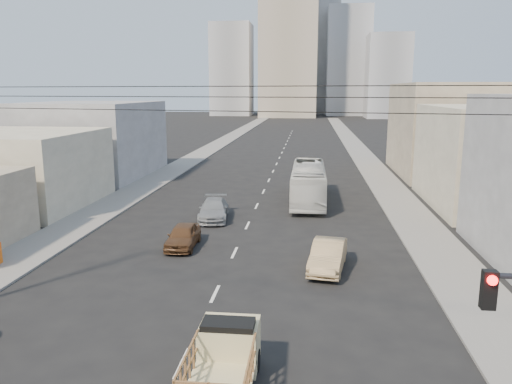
% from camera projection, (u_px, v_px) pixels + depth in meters
% --- Properties ---
extents(sidewalk_left, '(3.50, 180.00, 0.12)m').
position_uv_depth(sidewalk_left, '(216.00, 146.00, 84.60)').
color(sidewalk_left, slate).
rests_on(sidewalk_left, ground).
extents(sidewalk_right, '(3.50, 180.00, 0.12)m').
position_uv_depth(sidewalk_right, '(356.00, 147.00, 82.12)').
color(sidewalk_right, slate).
rests_on(sidewalk_right, ground).
extents(lane_dashes, '(0.15, 104.00, 0.01)m').
position_uv_depth(lane_dashes, '(278.00, 161.00, 66.81)').
color(lane_dashes, silver).
rests_on(lane_dashes, ground).
extents(flatbed_pickup, '(1.95, 4.41, 1.90)m').
position_uv_depth(flatbed_pickup, '(224.00, 358.00, 15.35)').
color(flatbed_pickup, '#CEC08A').
rests_on(flatbed_pickup, ground).
extents(city_bus, '(2.73, 11.58, 3.22)m').
position_uv_depth(city_bus, '(308.00, 183.00, 41.84)').
color(city_bus, silver).
rests_on(city_bus, ground).
extents(sedan_brown, '(1.75, 4.11, 1.39)m').
position_uv_depth(sedan_brown, '(183.00, 236.00, 29.71)').
color(sedan_brown, brown).
rests_on(sedan_brown, ground).
extents(sedan_tan, '(2.27, 4.79, 1.52)m').
position_uv_depth(sedan_tan, '(328.00, 255.00, 25.98)').
color(sedan_tan, tan).
rests_on(sedan_tan, ground).
extents(sedan_grey, '(2.57, 5.15, 1.44)m').
position_uv_depth(sedan_grey, '(214.00, 209.00, 36.22)').
color(sedan_grey, gray).
rests_on(sedan_grey, ground).
extents(overhead_wires, '(23.01, 5.02, 0.72)m').
position_uv_depth(overhead_wires, '(169.00, 98.00, 14.85)').
color(overhead_wires, black).
rests_on(overhead_wires, ground).
extents(bldg_right_mid, '(11.00, 14.00, 8.00)m').
position_uv_depth(bldg_right_mid, '(503.00, 157.00, 39.59)').
color(bldg_right_mid, '#AFA68D').
rests_on(bldg_right_mid, ground).
extents(bldg_right_far, '(12.00, 16.00, 10.00)m').
position_uv_depth(bldg_right_far, '(454.00, 130.00, 54.93)').
color(bldg_right_far, gray).
rests_on(bldg_right_far, ground).
extents(bldg_left_mid, '(11.00, 12.00, 6.00)m').
position_uv_depth(bldg_left_mid, '(19.00, 169.00, 39.97)').
color(bldg_left_mid, '#AFA68D').
rests_on(bldg_left_mid, ground).
extents(bldg_left_far, '(12.00, 16.00, 8.00)m').
position_uv_depth(bldg_left_far, '(92.00, 139.00, 54.44)').
color(bldg_left_far, gray).
rests_on(bldg_left_far, ground).
extents(high_rise_tower, '(20.00, 20.00, 60.00)m').
position_uv_depth(high_rise_tower, '(289.00, 31.00, 175.27)').
color(high_rise_tower, tan).
rests_on(high_rise_tower, ground).
extents(midrise_ne, '(16.00, 16.00, 40.00)m').
position_uv_depth(midrise_ne, '(348.00, 62.00, 189.54)').
color(midrise_ne, '#96999E').
rests_on(midrise_ne, ground).
extents(midrise_nw, '(15.00, 15.00, 34.00)m').
position_uv_depth(midrise_nw, '(232.00, 70.00, 189.92)').
color(midrise_nw, '#96999E').
rests_on(midrise_nw, ground).
extents(midrise_back, '(18.00, 18.00, 44.00)m').
position_uv_depth(midrise_back, '(316.00, 59.00, 205.03)').
color(midrise_back, gray).
rests_on(midrise_back, ground).
extents(midrise_east, '(14.00, 14.00, 28.00)m').
position_uv_depth(midrise_east, '(387.00, 77.00, 169.98)').
color(midrise_east, '#96999E').
rests_on(midrise_east, ground).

